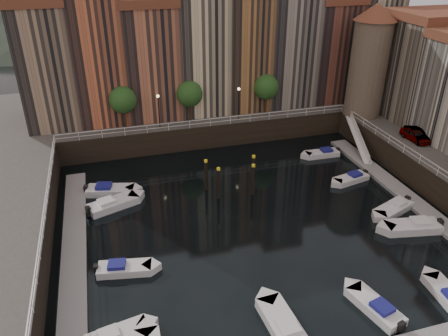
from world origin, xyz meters
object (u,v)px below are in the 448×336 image
object	(u,v)px
gangway	(359,138)
boat_left_3	(112,204)
boat_left_2	(123,269)
boat_left_0	(116,336)
car_b	(416,135)
corner_tower	(369,59)
mooring_pilings	(233,178)
car_a	(415,136)

from	to	relation	value
gangway	boat_left_3	world-z (taller)	gangway
boat_left_2	boat_left_3	distance (m)	9.80
boat_left_0	boat_left_2	distance (m)	6.64
boat_left_2	car_b	distance (m)	35.43
corner_tower	boat_left_2	size ratio (longest dim) A/B	3.01
mooring_pilings	boat_left_2	bearing A→B (deg)	-141.59
gangway	car_b	bearing A→B (deg)	-45.96
boat_left_3	corner_tower	bearing A→B (deg)	-4.59
corner_tower	car_b	size ratio (longest dim) A/B	3.50
boat_left_2	boat_left_3	bearing A→B (deg)	101.92
car_b	corner_tower	bearing A→B (deg)	110.67
car_a	car_b	size ratio (longest dim) A/B	0.98
boat_left_3	mooring_pilings	bearing A→B (deg)	-21.57
mooring_pilings	boat_left_3	xyz separation A→B (m)	(-12.22, 0.31, -1.25)
gangway	boat_left_0	world-z (taller)	gangway
boat_left_2	car_a	xyz separation A→B (m)	(33.54, 9.60, 3.31)
corner_tower	boat_left_3	bearing A→B (deg)	-164.48
gangway	mooring_pilings	distance (m)	18.22
boat_left_0	boat_left_3	distance (m)	16.37
gangway	mooring_pilings	world-z (taller)	gangway
corner_tower	car_b	xyz separation A→B (m)	(1.46, -9.01, -6.54)
corner_tower	car_a	size ratio (longest dim) A/B	3.57
gangway	boat_left_2	size ratio (longest dim) A/B	1.82
gangway	mooring_pilings	xyz separation A→B (m)	(-17.55, -4.88, -0.27)
corner_tower	car_a	world-z (taller)	corner_tower
mooring_pilings	boat_left_3	size ratio (longest dim) A/B	1.02
mooring_pilings	boat_left_2	world-z (taller)	mooring_pilings
mooring_pilings	boat_left_2	distance (m)	15.32
boat_left_0	corner_tower	bearing A→B (deg)	26.21
gangway	car_b	xyz separation A→B (m)	(4.36, -4.51, 1.73)
car_a	mooring_pilings	bearing A→B (deg)	177.22
car_b	boat_left_3	bearing A→B (deg)	-168.44
boat_left_0	boat_left_3	world-z (taller)	boat_left_3
gangway	boat_left_0	xyz separation A→B (m)	(-30.49, -20.93, -1.58)
boat_left_0	car_a	xyz separation A→B (m)	(34.53, 16.17, 3.33)
boat_left_2	car_a	size ratio (longest dim) A/B	1.18
gangway	boat_left_3	xyz separation A→B (m)	(-29.77, -4.57, -1.52)
corner_tower	car_b	distance (m)	11.23
boat_left_0	car_b	bearing A→B (deg)	14.14
corner_tower	boat_left_3	world-z (taller)	corner_tower
gangway	car_a	bearing A→B (deg)	-49.72
boat_left_0	mooring_pilings	bearing A→B (deg)	40.03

